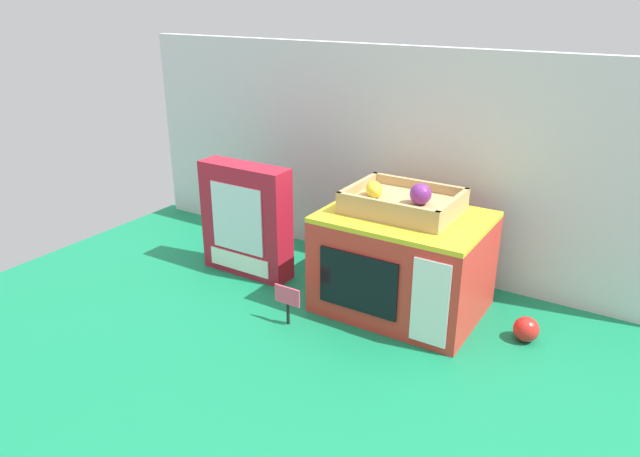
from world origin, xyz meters
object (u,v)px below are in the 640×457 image
object	(u,v)px
toy_microwave	(403,263)
cookie_set_box	(246,220)
food_groups_crate	(403,203)
loose_toy_apple	(526,329)
price_sign	(287,300)

from	to	relation	value
toy_microwave	cookie_set_box	world-z (taller)	cookie_set_box
food_groups_crate	cookie_set_box	xyz separation A→B (m)	(-0.44, -0.06, -0.12)
toy_microwave	cookie_set_box	bearing A→B (deg)	-174.80
food_groups_crate	loose_toy_apple	distance (m)	0.41
food_groups_crate	loose_toy_apple	xyz separation A→B (m)	(0.33, -0.01, -0.24)
food_groups_crate	price_sign	world-z (taller)	food_groups_crate
price_sign	toy_microwave	bearing A→B (deg)	48.10
cookie_set_box	food_groups_crate	bearing A→B (deg)	7.73
price_sign	loose_toy_apple	size ratio (longest dim) A/B	1.71
price_sign	food_groups_crate	bearing A→B (deg)	52.86
cookie_set_box	loose_toy_apple	xyz separation A→B (m)	(0.77, 0.05, -0.13)
toy_microwave	price_sign	distance (m)	0.30
cookie_set_box	loose_toy_apple	world-z (taller)	cookie_set_box
toy_microwave	loose_toy_apple	world-z (taller)	toy_microwave
toy_microwave	price_sign	xyz separation A→B (m)	(-0.20, -0.22, -0.06)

